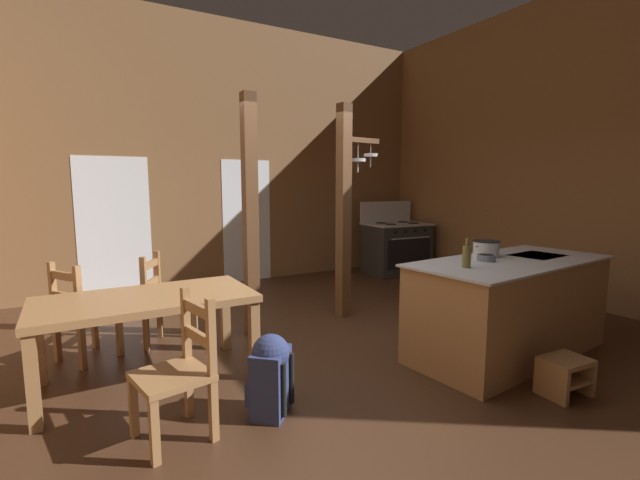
{
  "coord_description": "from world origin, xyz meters",
  "views": [
    {
      "loc": [
        -2.22,
        -3.38,
        1.66
      ],
      "look_at": [
        0.29,
        0.96,
        1.0
      ],
      "focal_mm": 24.3,
      "sensor_mm": 36.0,
      "label": 1
    }
  ],
  "objects": [
    {
      "name": "ground_plane",
      "position": [
        0.0,
        0.0,
        -0.05
      ],
      "size": [
        8.24,
        7.96,
        0.1
      ],
      "primitive_type": "cube",
      "color": "#422819"
    },
    {
      "name": "wall_back",
      "position": [
        0.0,
        3.65,
        2.13
      ],
      "size": [
        8.24,
        0.14,
        4.26
      ],
      "primitive_type": "cube",
      "color": "brown",
      "rests_on": "ground_plane"
    },
    {
      "name": "wall_right",
      "position": [
        3.79,
        0.0,
        2.13
      ],
      "size": [
        0.14,
        7.96,
        4.26
      ],
      "primitive_type": "cube",
      "color": "brown",
      "rests_on": "ground_plane"
    },
    {
      "name": "glazed_door_back_left",
      "position": [
        -1.67,
        3.58,
        1.02
      ],
      "size": [
        1.0,
        0.01,
        2.05
      ],
      "primitive_type": "cube",
      "color": "white",
      "rests_on": "ground_plane"
    },
    {
      "name": "glazed_panel_back_right",
      "position": [
        0.37,
        3.58,
        1.02
      ],
      "size": [
        0.84,
        0.01,
        2.05
      ],
      "primitive_type": "cube",
      "color": "white",
      "rests_on": "ground_plane"
    },
    {
      "name": "kitchen_island",
      "position": [
        1.43,
        -0.76,
        0.47
      ],
      "size": [
        2.24,
        1.16,
        0.93
      ],
      "color": "#9E7044",
      "rests_on": "ground_plane"
    },
    {
      "name": "stove_range",
      "position": [
        3.0,
        2.8,
        0.48
      ],
      "size": [
        1.19,
        0.88,
        1.32
      ],
      "color": "#292929",
      "rests_on": "ground_plane"
    },
    {
      "name": "support_post_with_pot_rack",
      "position": [
        0.71,
        1.07,
        1.38
      ],
      "size": [
        0.63,
        0.23,
        2.61
      ],
      "color": "brown",
      "rests_on": "ground_plane"
    },
    {
      "name": "support_post_center",
      "position": [
        -0.54,
        1.02,
        1.3
      ],
      "size": [
        0.14,
        0.14,
        2.61
      ],
      "color": "brown",
      "rests_on": "ground_plane"
    },
    {
      "name": "step_stool",
      "position": [
        1.07,
        -1.55,
        0.18
      ],
      "size": [
        0.38,
        0.3,
        0.3
      ],
      "color": "#9E7044",
      "rests_on": "ground_plane"
    },
    {
      "name": "dining_table",
      "position": [
        -1.73,
        0.35,
        0.65
      ],
      "size": [
        1.7,
        0.91,
        0.74
      ],
      "color": "#9E7044",
      "rests_on": "ground_plane"
    },
    {
      "name": "ladderback_chair_near_window",
      "position": [
        -2.19,
        1.12,
        0.45
      ],
      "size": [
        0.6,
        0.6,
        0.95
      ],
      "color": "#9E7044",
      "rests_on": "ground_plane"
    },
    {
      "name": "ladderback_chair_by_post",
      "position": [
        -1.43,
        1.19,
        0.45
      ],
      "size": [
        0.6,
        0.6,
        0.95
      ],
      "color": "#9E7044",
      "rests_on": "ground_plane"
    },
    {
      "name": "ladderback_chair_at_table_end",
      "position": [
        -1.67,
        -0.6,
        0.45
      ],
      "size": [
        0.51,
        0.51,
        0.95
      ],
      "color": "#9E7044",
      "rests_on": "ground_plane"
    },
    {
      "name": "backpack",
      "position": [
        -1.05,
        -0.64,
        0.31
      ],
      "size": [
        0.39,
        0.38,
        0.6
      ],
      "color": "navy",
      "rests_on": "ground_plane"
    },
    {
      "name": "stockpot_on_counter",
      "position": [
        1.37,
        -0.5,
        1.01
      ],
      "size": [
        0.33,
        0.26,
        0.16
      ],
      "color": "#B7BABF",
      "rests_on": "kitchen_island"
    },
    {
      "name": "mixing_bowl_on_counter",
      "position": [
        1.17,
        -0.67,
        0.96
      ],
      "size": [
        0.17,
        0.17,
        0.06
      ],
      "color": "slate",
      "rests_on": "kitchen_island"
    },
    {
      "name": "bottle_tall_on_counter",
      "position": [
        0.75,
        -0.81,
        1.04
      ],
      "size": [
        0.07,
        0.07,
        0.26
      ],
      "color": "brown",
      "rests_on": "kitchen_island"
    }
  ]
}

